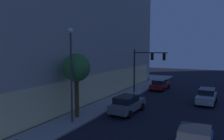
{
  "coord_description": "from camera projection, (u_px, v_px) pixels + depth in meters",
  "views": [
    {
      "loc": [
        -7.88,
        -3.38,
        6.15
      ],
      "look_at": [
        8.77,
        5.24,
        4.28
      ],
      "focal_mm": 35.08,
      "sensor_mm": 36.0,
      "label": 1
    }
  ],
  "objects": [
    {
      "name": "car_red",
      "position": [
        160.0,
        84.0,
        32.46
      ],
      "size": [
        4.45,
        2.21,
        1.54
      ],
      "color": "maroon",
      "rests_on": "ground"
    },
    {
      "name": "modern_building",
      "position": [
        35.0,
        24.0,
        30.71
      ],
      "size": [
        36.14,
        22.57,
        19.19
      ],
      "color": "#4C4C51",
      "rests_on": "ground"
    },
    {
      "name": "traffic_light_far_corner",
      "position": [
        147.0,
        62.0,
        28.68
      ],
      "size": [
        0.43,
        4.49,
        5.86
      ],
      "color": "black",
      "rests_on": "sidewalk_corner"
    },
    {
      "name": "car_silver",
      "position": [
        207.0,
        96.0,
        24.41
      ],
      "size": [
        4.64,
        2.1,
        1.63
      ],
      "color": "#B7BABF",
      "rests_on": "ground"
    },
    {
      "name": "street_lamp_sidewalk",
      "position": [
        71.0,
        63.0,
        17.38
      ],
      "size": [
        0.44,
        0.44,
        7.6
      ],
      "color": "#3F3F3F",
      "rests_on": "sidewalk_corner"
    },
    {
      "name": "sidewalk_tree",
      "position": [
        76.0,
        68.0,
        18.79
      ],
      "size": [
        2.43,
        2.43,
        5.57
      ],
      "color": "#4D3A1E",
      "rests_on": "sidewalk_corner"
    },
    {
      "name": "car_grey",
      "position": [
        127.0,
        104.0,
        20.84
      ],
      "size": [
        4.79,
        2.22,
        1.67
      ],
      "color": "slate",
      "rests_on": "ground"
    }
  ]
}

